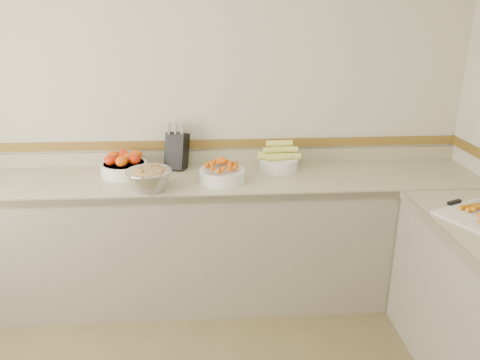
{
  "coord_description": "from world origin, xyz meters",
  "views": [
    {
      "loc": [
        0.18,
        -1.28,
        1.96
      ],
      "look_at": [
        0.35,
        1.35,
        1.0
      ],
      "focal_mm": 35.0,
      "sensor_mm": 36.0,
      "label": 1
    }
  ],
  "objects": [
    {
      "name": "counter_back",
      "position": [
        0.0,
        1.68,
        0.45
      ],
      "size": [
        4.0,
        0.65,
        1.08
      ],
      "color": "tan",
      "rests_on": "ground_plane"
    },
    {
      "name": "back_wall",
      "position": [
        0.0,
        2.0,
        1.3
      ],
      "size": [
        4.0,
        0.0,
        4.0
      ],
      "primitive_type": "plane",
      "rotation": [
        1.57,
        0.0,
        0.0
      ],
      "color": "beige",
      "rests_on": "ground_plane"
    },
    {
      "name": "corn_bowl",
      "position": [
        0.65,
        1.83,
        0.97
      ],
      "size": [
        0.31,
        0.28,
        0.2
      ],
      "color": "white",
      "rests_on": "counter_back"
    },
    {
      "name": "cherry_tomato_bowl",
      "position": [
        0.25,
        1.62,
        0.96
      ],
      "size": [
        0.3,
        0.3,
        0.16
      ],
      "color": "white",
      "rests_on": "counter_back"
    },
    {
      "name": "rhubarb_bowl",
      "position": [
        -0.21,
        1.47,
        0.98
      ],
      "size": [
        0.29,
        0.29,
        0.16
      ],
      "color": "#B2B2BA",
      "rests_on": "counter_back"
    },
    {
      "name": "knife_block",
      "position": [
        -0.06,
        1.9,
        1.04
      ],
      "size": [
        0.19,
        0.21,
        0.34
      ],
      "color": "black",
      "rests_on": "counter_back"
    },
    {
      "name": "tomato_bowl",
      "position": [
        -0.41,
        1.79,
        0.97
      ],
      "size": [
        0.31,
        0.31,
        0.15
      ],
      "color": "white",
      "rests_on": "counter_back"
    }
  ]
}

